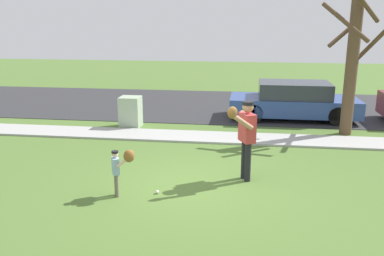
% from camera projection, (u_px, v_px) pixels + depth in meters
% --- Properties ---
extents(ground_plane, '(48.00, 48.00, 0.00)m').
position_uv_depth(ground_plane, '(212.00, 139.00, 12.24)').
color(ground_plane, '#4C6B2D').
extents(sidewalk_strip, '(36.00, 1.20, 0.06)m').
position_uv_depth(sidewalk_strip, '(213.00, 137.00, 12.33)').
color(sidewalk_strip, '#A3A39E').
rests_on(sidewalk_strip, ground).
extents(road_surface, '(36.00, 6.80, 0.02)m').
position_uv_depth(road_surface, '(223.00, 105.00, 17.12)').
color(road_surface, '#2D2D30').
rests_on(road_surface, ground).
extents(person_adult, '(0.64, 0.85, 1.79)m').
position_uv_depth(person_adult, '(246.00, 132.00, 8.82)').
color(person_adult, black).
rests_on(person_adult, ground).
extents(person_child, '(0.53, 0.31, 1.00)m').
position_uv_depth(person_child, '(120.00, 165.00, 8.10)').
color(person_child, '#6B6656').
rests_on(person_child, ground).
extents(baseball, '(0.07, 0.07, 0.07)m').
position_uv_depth(baseball, '(157.00, 192.00, 8.37)').
color(baseball, white).
rests_on(baseball, ground).
extents(utility_cabinet, '(0.67, 0.63, 1.02)m').
position_uv_depth(utility_cabinet, '(131.00, 112.00, 13.55)').
color(utility_cabinet, '#9EB293').
rests_on(utility_cabinet, ground).
extents(street_tree_near, '(1.84, 1.88, 4.22)m').
position_uv_depth(street_tree_near, '(352.00, 61.00, 12.21)').
color(street_tree_near, brown).
rests_on(street_tree_near, ground).
extents(parked_wagon_blue, '(4.50, 1.80, 1.33)m').
position_uv_depth(parked_wagon_blue, '(293.00, 101.00, 14.57)').
color(parked_wagon_blue, '#2D478C').
rests_on(parked_wagon_blue, road_surface).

